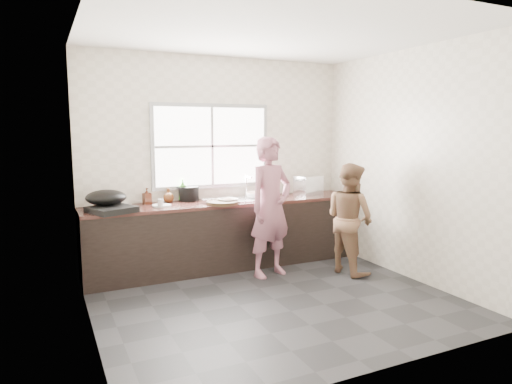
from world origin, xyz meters
name	(u,v)px	position (x,y,z in m)	size (l,w,h in m)	color
floor	(274,299)	(0.00, 0.00, -0.01)	(3.60, 3.20, 0.01)	#27272A
ceiling	(275,32)	(0.00, 0.00, 2.71)	(3.60, 3.20, 0.01)	silver
wall_back	(218,161)	(0.00, 1.60, 1.35)	(3.60, 0.01, 2.70)	beige
wall_left	(85,180)	(-1.80, 0.00, 1.35)	(0.01, 3.20, 2.70)	beige
wall_right	(410,165)	(1.80, 0.00, 1.35)	(0.01, 3.20, 2.70)	silver
wall_front	(382,190)	(0.00, -1.60, 1.35)	(3.60, 0.01, 2.70)	beige
cabinet	(228,235)	(0.00, 1.29, 0.41)	(3.60, 0.62, 0.82)	black
countertop	(228,203)	(0.00, 1.29, 0.84)	(3.60, 0.64, 0.04)	#351A15
sink	(252,199)	(0.35, 1.29, 0.86)	(0.55, 0.45, 0.02)	silver
faucet	(246,186)	(0.35, 1.49, 1.01)	(0.02, 0.02, 0.30)	silver
window_frame	(211,146)	(-0.10, 1.59, 1.55)	(1.60, 0.05, 1.10)	#9EA0A5
window_glazing	(212,146)	(-0.10, 1.57, 1.55)	(1.50, 0.01, 1.00)	white
woman	(271,212)	(0.34, 0.74, 0.79)	(0.57, 0.38, 1.57)	#A46274
person_side	(350,218)	(1.27, 0.42, 0.68)	(0.66, 0.52, 1.36)	brown
cutting_board	(223,203)	(-0.15, 1.08, 0.88)	(0.39, 0.39, 0.04)	#302312
cleaver	(209,199)	(-0.26, 1.27, 0.90)	(0.20, 0.10, 0.01)	silver
bowl_mince	(228,201)	(-0.06, 1.13, 0.89)	(0.24, 0.24, 0.06)	silver
bowl_crabs	(256,196)	(0.42, 1.34, 0.89)	(0.21, 0.21, 0.07)	white
bowl_held	(266,199)	(0.45, 1.08, 0.89)	(0.19, 0.19, 0.06)	white
black_pot	(189,194)	(-0.44, 1.52, 0.95)	(0.26, 0.26, 0.18)	black
plate_food	(162,205)	(-0.86, 1.25, 0.87)	(0.23, 0.23, 0.02)	silver
bottle_green	(183,190)	(-0.52, 1.52, 1.01)	(0.11, 0.11, 0.29)	#40822A
bottle_brown_tall	(147,197)	(-0.98, 1.48, 0.95)	(0.08, 0.08, 0.18)	#3F1B0F
bottle_brown_short	(169,196)	(-0.71, 1.52, 0.94)	(0.12, 0.12, 0.16)	#512D14
glass_jar	(160,203)	(-0.89, 1.19, 0.91)	(0.07, 0.07, 0.10)	silver
burner	(112,209)	(-1.46, 1.09, 0.89)	(0.44, 0.44, 0.07)	black
wok	(106,197)	(-1.49, 1.27, 1.01)	(0.45, 0.45, 0.17)	black
dish_rack	(308,185)	(1.22, 1.31, 0.99)	(0.35, 0.25, 0.26)	silver
pot_lid_left	(110,209)	(-1.45, 1.27, 0.87)	(0.25, 0.25, 0.01)	silver
pot_lid_right	(121,205)	(-1.29, 1.51, 0.87)	(0.26, 0.26, 0.01)	silver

